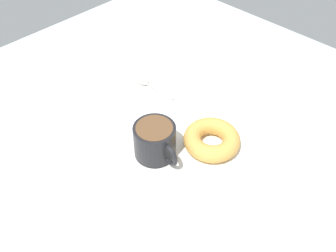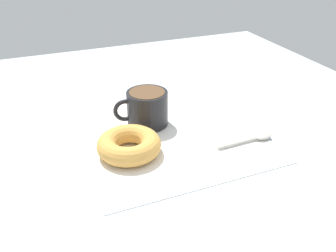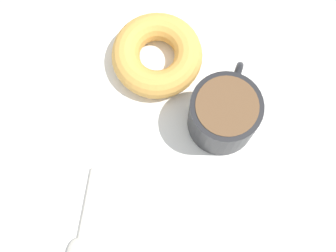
% 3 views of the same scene
% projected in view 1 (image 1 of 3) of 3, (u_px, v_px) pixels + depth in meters
% --- Properties ---
extents(ground_plane, '(1.20, 1.20, 0.02)m').
position_uv_depth(ground_plane, '(165.00, 146.00, 0.81)').
color(ground_plane, '#B2BCC6').
extents(napkin, '(0.36, 0.36, 0.00)m').
position_uv_depth(napkin, '(168.00, 133.00, 0.82)').
color(napkin, white).
rests_on(napkin, ground_plane).
extents(coffee_cup, '(0.09, 0.11, 0.07)m').
position_uv_depth(coffee_cup, '(155.00, 141.00, 0.75)').
color(coffee_cup, black).
rests_on(coffee_cup, napkin).
extents(donut, '(0.12, 0.12, 0.04)m').
position_uv_depth(donut, '(212.00, 139.00, 0.78)').
color(donut, gold).
rests_on(donut, napkin).
extents(spoon, '(0.03, 0.12, 0.01)m').
position_uv_depth(spoon, '(147.00, 84.00, 0.94)').
color(spoon, '#B7B2A8').
rests_on(spoon, napkin).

